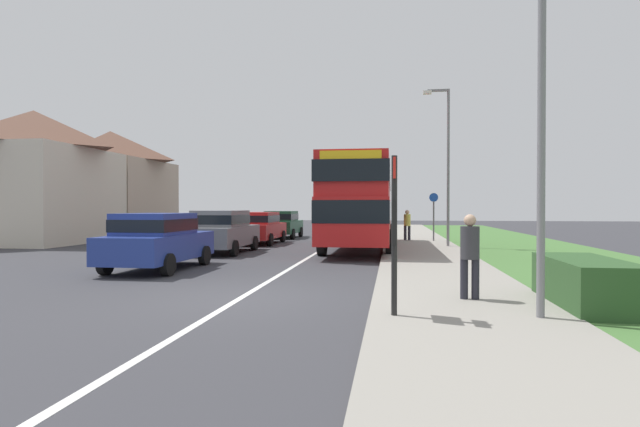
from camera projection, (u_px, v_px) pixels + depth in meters
name	position (u px, v px, depth m)	size (l,w,h in m)	color
ground_plane	(240.00, 299.00, 9.84)	(120.00, 120.00, 0.00)	#38383D
lane_marking_centre	(308.00, 258.00, 17.76)	(0.14, 60.00, 0.01)	silver
pavement_near_side	(433.00, 265.00, 15.17)	(3.20, 68.00, 0.12)	gray
grass_verge_seaward	(584.00, 268.00, 14.55)	(6.00, 68.00, 0.08)	#477538
roadside_hedge	(586.00, 285.00, 8.67)	(1.10, 2.65, 0.90)	#2D5128
double_decker_bus	(361.00, 199.00, 21.27)	(2.80, 10.51, 3.70)	red
parked_car_blue	(157.00, 239.00, 14.33)	(1.96, 4.14, 1.63)	navy
parked_car_grey	(222.00, 230.00, 19.65)	(2.00, 4.33, 1.68)	slate
parked_car_red	(259.00, 226.00, 24.54)	(1.99, 4.36, 1.57)	#B21E1E
parked_car_dark_green	(282.00, 223.00, 29.42)	(1.95, 4.02, 1.58)	#19472D
pedestrian_at_stop	(470.00, 252.00, 9.13)	(0.34, 0.34, 1.67)	#23232D
pedestrian_walking_away	(407.00, 223.00, 25.63)	(0.34, 0.34, 1.67)	#23232D
bus_stop_sign	(394.00, 224.00, 7.76)	(0.09, 0.52, 2.60)	black
cycle_route_sign	(434.00, 215.00, 25.09)	(0.44, 0.08, 2.52)	slate
street_lamp_near	(534.00, 55.00, 7.58)	(1.14, 0.20, 7.14)	slate
street_lamp_mid	(446.00, 157.00, 21.63)	(1.14, 0.20, 6.92)	slate
house_terrace_far_side	(77.00, 180.00, 28.78)	(6.23, 13.78, 6.72)	beige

